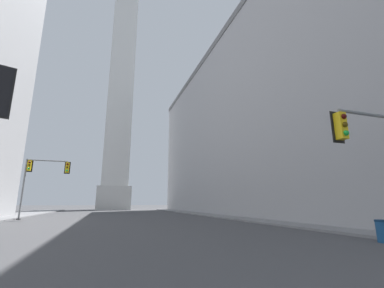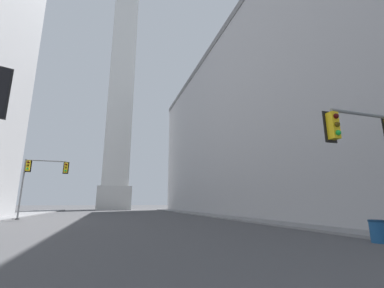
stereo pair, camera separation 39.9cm
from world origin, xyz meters
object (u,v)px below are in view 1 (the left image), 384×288
(trash_bin, at_px, (384,231))
(traffic_light_near_right, at_px, (384,143))
(obelisk, at_px, (122,73))
(traffic_light_mid_left, at_px, (40,173))

(trash_bin, bearing_deg, traffic_light_near_right, -112.78)
(obelisk, relative_size, traffic_light_near_right, 13.98)
(obelisk, bearing_deg, trash_bin, -80.67)
(traffic_light_near_right, distance_m, trash_bin, 3.75)
(traffic_light_mid_left, relative_size, trash_bin, 6.62)
(traffic_light_near_right, relative_size, traffic_light_mid_left, 0.88)
(traffic_light_near_right, bearing_deg, traffic_light_mid_left, 127.33)
(traffic_light_near_right, bearing_deg, trash_bin, 67.22)
(obelisk, distance_m, traffic_light_mid_left, 49.06)
(traffic_light_near_right, distance_m, traffic_light_mid_left, 29.48)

